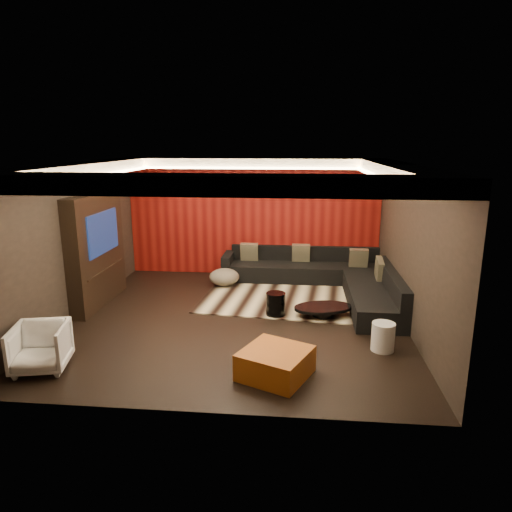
# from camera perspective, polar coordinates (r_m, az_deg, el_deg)

# --- Properties ---
(floor) EXTENTS (6.00, 6.00, 0.02)m
(floor) POSITION_cam_1_polar(r_m,az_deg,el_deg) (8.46, -2.43, -7.92)
(floor) COLOR black
(floor) RESTS_ON ground
(ceiling) EXTENTS (6.00, 6.00, 0.02)m
(ceiling) POSITION_cam_1_polar(r_m,az_deg,el_deg) (7.85, -2.65, 11.53)
(ceiling) COLOR silver
(ceiling) RESTS_ON ground
(wall_back) EXTENTS (6.00, 0.02, 2.80)m
(wall_back) POSITION_cam_1_polar(r_m,az_deg,el_deg) (10.98, -0.36, 4.85)
(wall_back) COLOR black
(wall_back) RESTS_ON ground
(wall_left) EXTENTS (0.02, 6.00, 2.80)m
(wall_left) POSITION_cam_1_polar(r_m,az_deg,el_deg) (8.96, -21.98, 1.73)
(wall_left) COLOR black
(wall_left) RESTS_ON ground
(wall_right) EXTENTS (0.02, 6.00, 2.80)m
(wall_right) POSITION_cam_1_polar(r_m,az_deg,el_deg) (8.19, 18.81, 0.93)
(wall_right) COLOR black
(wall_right) RESTS_ON ground
(red_feature_wall) EXTENTS (5.98, 0.05, 2.78)m
(red_feature_wall) POSITION_cam_1_polar(r_m,az_deg,el_deg) (10.94, -0.39, 4.82)
(red_feature_wall) COLOR #6B0C0A
(red_feature_wall) RESTS_ON ground
(soffit_back) EXTENTS (6.00, 0.60, 0.22)m
(soffit_back) POSITION_cam_1_polar(r_m,az_deg,el_deg) (10.54, -0.55, 11.52)
(soffit_back) COLOR silver
(soffit_back) RESTS_ON ground
(soffit_front) EXTENTS (6.00, 0.60, 0.22)m
(soffit_front) POSITION_cam_1_polar(r_m,az_deg,el_deg) (5.21, -6.84, 8.85)
(soffit_front) COLOR silver
(soffit_front) RESTS_ON ground
(soffit_left) EXTENTS (0.60, 4.80, 0.22)m
(soffit_left) POSITION_cam_1_polar(r_m,az_deg,el_deg) (8.66, -20.91, 10.08)
(soffit_left) COLOR silver
(soffit_left) RESTS_ON ground
(soffit_right) EXTENTS (0.60, 4.80, 0.22)m
(soffit_right) POSITION_cam_1_polar(r_m,az_deg,el_deg) (7.95, 17.34, 10.08)
(soffit_right) COLOR silver
(soffit_right) RESTS_ON ground
(cove_back) EXTENTS (4.80, 0.08, 0.04)m
(cove_back) POSITION_cam_1_polar(r_m,az_deg,el_deg) (10.20, -0.75, 10.93)
(cove_back) COLOR #FFD899
(cove_back) RESTS_ON ground
(cove_front) EXTENTS (4.80, 0.08, 0.04)m
(cove_front) POSITION_cam_1_polar(r_m,az_deg,el_deg) (5.55, -6.07, 8.25)
(cove_front) COLOR #FFD899
(cove_front) RESTS_ON ground
(cove_left) EXTENTS (0.08, 4.80, 0.04)m
(cove_left) POSITION_cam_1_polar(r_m,az_deg,el_deg) (8.52, -18.78, 9.59)
(cove_left) COLOR #FFD899
(cove_left) RESTS_ON ground
(cove_right) EXTENTS (0.08, 4.80, 0.04)m
(cove_right) POSITION_cam_1_polar(r_m,az_deg,el_deg) (7.89, 14.85, 9.57)
(cove_right) COLOR #FFD899
(cove_right) RESTS_ON ground
(tv_surround) EXTENTS (0.30, 2.00, 2.20)m
(tv_surround) POSITION_cam_1_polar(r_m,az_deg,el_deg) (9.48, -19.32, 0.73)
(tv_surround) COLOR black
(tv_surround) RESTS_ON ground
(tv_screen) EXTENTS (0.04, 1.30, 0.80)m
(tv_screen) POSITION_cam_1_polar(r_m,az_deg,el_deg) (9.34, -18.60, 2.80)
(tv_screen) COLOR black
(tv_screen) RESTS_ON ground
(tv_shelf) EXTENTS (0.04, 1.60, 0.04)m
(tv_shelf) POSITION_cam_1_polar(r_m,az_deg,el_deg) (9.51, -18.25, -1.63)
(tv_shelf) COLOR black
(tv_shelf) RESTS_ON ground
(rug) EXTENTS (4.28, 3.38, 0.02)m
(rug) POSITION_cam_1_polar(r_m,az_deg,el_deg) (9.77, 5.78, -4.79)
(rug) COLOR beige
(rug) RESTS_ON floor
(coffee_table) EXTENTS (1.33, 1.33, 0.18)m
(coffee_table) POSITION_cam_1_polar(r_m,az_deg,el_deg) (8.61, 8.37, -6.80)
(coffee_table) COLOR black
(coffee_table) RESTS_ON rug
(drum_stool) EXTENTS (0.45, 0.45, 0.42)m
(drum_stool) POSITION_cam_1_polar(r_m,az_deg,el_deg) (8.53, 2.48, -5.99)
(drum_stool) COLOR black
(drum_stool) RESTS_ON rug
(striped_pouf) EXTENTS (0.77, 0.77, 0.37)m
(striped_pouf) POSITION_cam_1_polar(r_m,az_deg,el_deg) (10.30, -4.00, -2.63)
(striped_pouf) COLOR beige
(striped_pouf) RESTS_ON rug
(white_side_table) EXTENTS (0.45, 0.45, 0.45)m
(white_side_table) POSITION_cam_1_polar(r_m,az_deg,el_deg) (7.44, 15.59, -9.70)
(white_side_table) COLOR silver
(white_side_table) RESTS_ON floor
(orange_ottoman) EXTENTS (1.13, 1.13, 0.38)m
(orange_ottoman) POSITION_cam_1_polar(r_m,az_deg,el_deg) (6.47, 2.44, -13.24)
(orange_ottoman) COLOR #8E4612
(orange_ottoman) RESTS_ON floor
(armchair) EXTENTS (0.86, 0.88, 0.67)m
(armchair) POSITION_cam_1_polar(r_m,az_deg,el_deg) (7.24, -25.36, -10.30)
(armchair) COLOR white
(armchair) RESTS_ON floor
(sectional_sofa) EXTENTS (3.65, 3.50, 0.75)m
(sectional_sofa) POSITION_cam_1_polar(r_m,az_deg,el_deg) (10.08, 8.85, -2.80)
(sectional_sofa) COLOR black
(sectional_sofa) RESTS_ON floor
(throw_pillows) EXTENTS (3.09, 1.63, 0.50)m
(throw_pillows) POSITION_cam_1_polar(r_m,az_deg,el_deg) (10.40, 7.94, -0.19)
(throw_pillows) COLOR tan
(throw_pillows) RESTS_ON sectional_sofa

